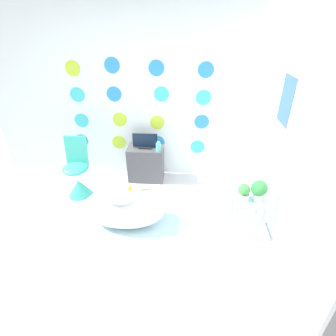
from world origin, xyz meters
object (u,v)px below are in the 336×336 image
at_px(chair, 78,178).
at_px(potted_plant_right, 259,189).
at_px(vase, 159,147).
at_px(bathtub, 124,208).
at_px(potted_plant_left, 244,192).
at_px(tv, 145,142).

height_order(chair, potted_plant_right, chair).
height_order(vase, potted_plant_right, potted_plant_right).
bearing_deg(bathtub, chair, 144.08).
distance_m(potted_plant_left, potted_plant_right, 0.17).
bearing_deg(vase, tv, 155.03).
height_order(bathtub, potted_plant_left, potted_plant_left).
bearing_deg(tv, bathtub, -96.15).
height_order(bathtub, vase, vase).
relative_size(chair, vase, 5.61).
distance_m(bathtub, potted_plant_left, 1.47).
bearing_deg(bathtub, potted_plant_left, -2.30).
relative_size(tv, potted_plant_right, 1.47).
height_order(tv, potted_plant_right, tv).
distance_m(bathtub, chair, 1.01).
distance_m(chair, tv, 1.13).
xyz_separation_m(vase, potted_plant_left, (1.08, -1.06, -0.03)).
xyz_separation_m(chair, potted_plant_left, (2.24, -0.65, 0.32)).
distance_m(bathtub, vase, 1.12).
xyz_separation_m(bathtub, vase, (0.34, 1.00, 0.38)).
bearing_deg(tv, vase, -24.97).
xyz_separation_m(bathtub, tv, (0.12, 1.10, 0.42)).
bearing_deg(chair, vase, 19.35).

